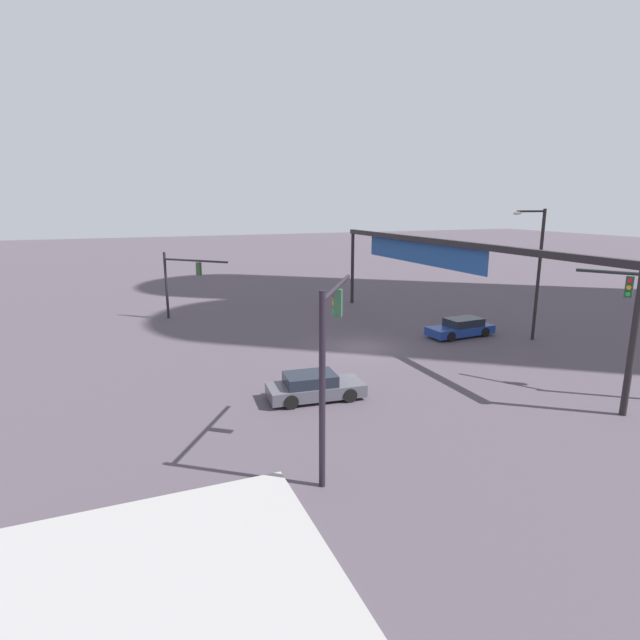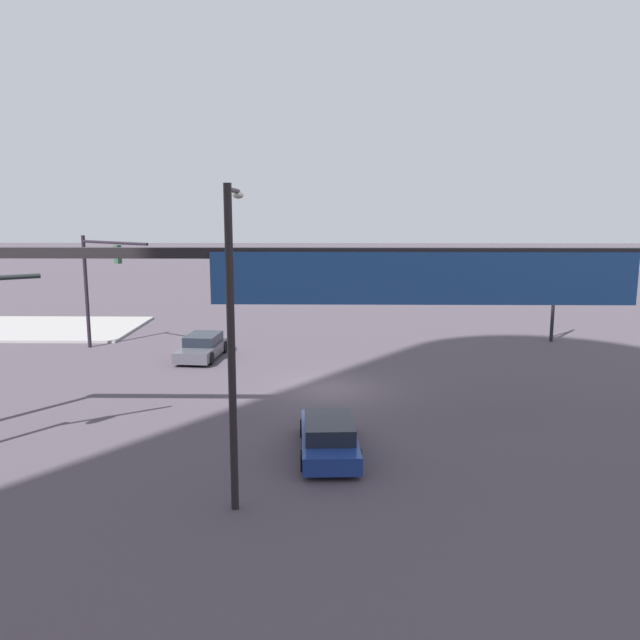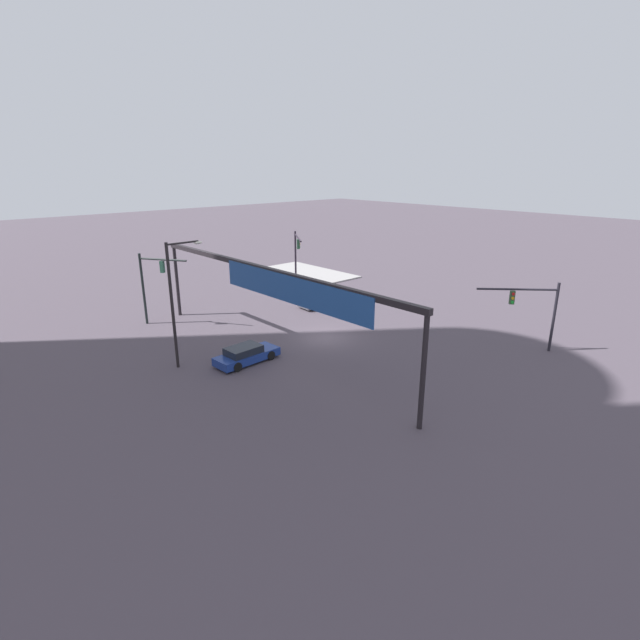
{
  "view_description": "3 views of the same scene",
  "coord_description": "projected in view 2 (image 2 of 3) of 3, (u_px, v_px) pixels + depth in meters",
  "views": [
    {
      "loc": [
        26.64,
        -13.54,
        8.67
      ],
      "look_at": [
        -0.34,
        -2.62,
        1.9
      ],
      "focal_mm": 28.35,
      "sensor_mm": 36.0,
      "label": 1
    },
    {
      "loc": [
        -0.01,
        26.69,
        7.76
      ],
      "look_at": [
        0.44,
        -1.15,
        2.82
      ],
      "focal_mm": 35.98,
      "sensor_mm": 36.0,
      "label": 2
    },
    {
      "loc": [
        -25.79,
        24.01,
        12.91
      ],
      "look_at": [
        -1.64,
        2.06,
        2.3
      ],
      "focal_mm": 26.99,
      "sensor_mm": 36.0,
      "label": 3
    }
  ],
  "objects": [
    {
      "name": "streetlamp_curved_arm",
      "position": [
        232.0,
        325.0,
        16.14
      ],
      "size": [
        0.32,
        2.61,
        8.32
      ],
      "rotation": [
        0.0,
        0.0,
        -1.54
      ],
      "color": "black",
      "rests_on": "ground"
    },
    {
      "name": "sedan_car_waiting_far",
      "position": [
        329.0,
        436.0,
        20.31
      ],
      "size": [
        1.99,
        4.61,
        1.21
      ],
      "rotation": [
        0.0,
        0.0,
        -1.52
      ],
      "color": "navy",
      "rests_on": "ground"
    },
    {
      "name": "ground_plane",
      "position": [
        330.0,
        389.0,
        27.64
      ],
      "size": [
        225.14,
        225.14,
        0.0
      ],
      "primitive_type": "plane",
      "color": "#4A404A"
    },
    {
      "name": "traffic_signal_near_corner",
      "position": [
        99.0,
        273.0,
        34.44
      ],
      "size": [
        4.45,
        3.0,
        6.22
      ],
      "rotation": [
        0.0,
        0.0,
        2.56
      ],
      "color": "black",
      "rests_on": "ground"
    },
    {
      "name": "sidewalk_corner",
      "position": [
        41.0,
        328.0,
        40.99
      ],
      "size": [
        12.32,
        8.25,
        0.15
      ],
      "primitive_type": "cube",
      "color": "#989493",
      "rests_on": "ground"
    },
    {
      "name": "traffic_signal_cross_street",
      "position": [
        542.0,
        285.0,
        35.8
      ],
      "size": [
        4.13,
        4.08,
        5.07
      ],
      "rotation": [
        0.0,
        0.0,
        0.78
      ],
      "color": "black",
      "rests_on": "ground"
    },
    {
      "name": "sedan_car_approaching",
      "position": [
        202.0,
        347.0,
        33.28
      ],
      "size": [
        2.17,
        4.48,
        1.21
      ],
      "rotation": [
        0.0,
        0.0,
        1.48
      ],
      "color": "#494851",
      "rests_on": "ground"
    },
    {
      "name": "overhead_sign_gantry",
      "position": [
        359.0,
        276.0,
        21.06
      ],
      "size": [
        26.67,
        0.43,
        6.43
      ],
      "color": "black",
      "rests_on": "ground"
    }
  ]
}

